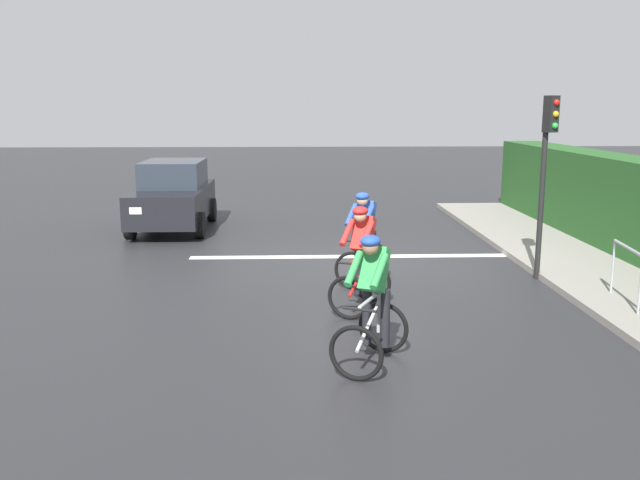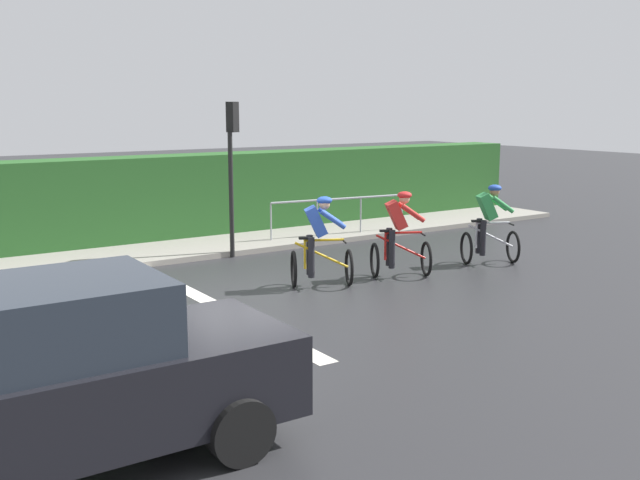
# 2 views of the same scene
# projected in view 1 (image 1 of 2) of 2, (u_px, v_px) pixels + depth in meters

# --- Properties ---
(ground_plane) EXTENTS (80.00, 80.00, 0.00)m
(ground_plane) POSITION_uv_depth(u_px,v_px,m) (357.00, 264.00, 13.86)
(ground_plane) COLOR #28282B
(sidewalk_kerb) EXTENTS (2.80, 19.63, 0.12)m
(sidewalk_kerb) POSITION_uv_depth(u_px,v_px,m) (629.00, 284.00, 12.06)
(sidewalk_kerb) COLOR gray
(sidewalk_kerb) RESTS_ON ground
(road_marking_stop_line) EXTENTS (7.00, 0.30, 0.01)m
(road_marking_stop_line) POSITION_uv_depth(u_px,v_px,m) (354.00, 256.00, 14.54)
(road_marking_stop_line) COLOR silver
(road_marking_stop_line) RESTS_ON ground
(cyclist_lead) EXTENTS (1.08, 1.27, 1.66)m
(cyclist_lead) POSITION_uv_depth(u_px,v_px,m) (372.00, 303.00, 8.32)
(cyclist_lead) COLOR black
(cyclist_lead) RESTS_ON ground
(cyclist_second) EXTENTS (1.08, 1.27, 1.66)m
(cyclist_second) POSITION_uv_depth(u_px,v_px,m) (362.00, 260.00, 10.60)
(cyclist_second) COLOR black
(cyclist_second) RESTS_ON ground
(cyclist_mid) EXTENTS (1.08, 1.27, 1.66)m
(cyclist_mid) POSITION_uv_depth(u_px,v_px,m) (364.00, 239.00, 12.28)
(cyclist_mid) COLOR black
(cyclist_mid) RESTS_ON ground
(car_black) EXTENTS (1.90, 4.11, 1.76)m
(car_black) POSITION_uv_depth(u_px,v_px,m) (173.00, 196.00, 17.65)
(car_black) COLOR black
(car_black) RESTS_ON ground
(traffic_light_near_crossing) EXTENTS (0.26, 0.30, 3.34)m
(traffic_light_near_crossing) POSITION_uv_depth(u_px,v_px,m) (546.00, 159.00, 12.19)
(traffic_light_near_crossing) COLOR black
(traffic_light_near_crossing) RESTS_ON ground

